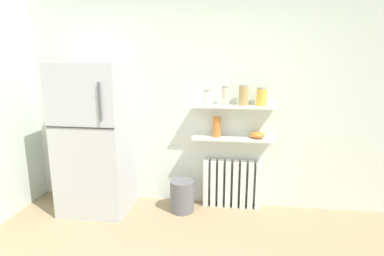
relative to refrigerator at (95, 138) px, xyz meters
The scene contains 12 objects.
back_wall 1.41m from the refrigerator, 16.80° to the left, with size 7.04×0.10×2.60m, color silver.
refrigerator is the anchor object (origin of this frame).
radiator 1.72m from the refrigerator, ahead, with size 0.69×0.12×0.59m.
wall_shelf_lower 1.61m from the refrigerator, ahead, with size 0.95×0.22×0.03m, color white.
wall_shelf_upper 1.66m from the refrigerator, ahead, with size 0.95×0.22×0.03m, color white.
storage_jar_0 1.40m from the refrigerator, ahead, with size 0.08×0.08×0.18m.
storage_jar_1 1.59m from the refrigerator, ahead, with size 0.08×0.08×0.22m.
storage_jar_2 1.79m from the refrigerator, ahead, with size 0.11×0.11×0.23m.
storage_jar_3 1.98m from the refrigerator, ahead, with size 0.11×0.11×0.21m.
vase 1.43m from the refrigerator, ahead, with size 0.10×0.10×0.24m, color #CC7033.
shelf_bowl 1.89m from the refrigerator, ahead, with size 0.17×0.17×0.08m, color orange.
trash_bin 1.23m from the refrigerator, ahead, with size 0.28×0.28×0.38m, color slate.
Camera 1 is at (0.32, -1.67, 1.79)m, focal length 29.10 mm.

